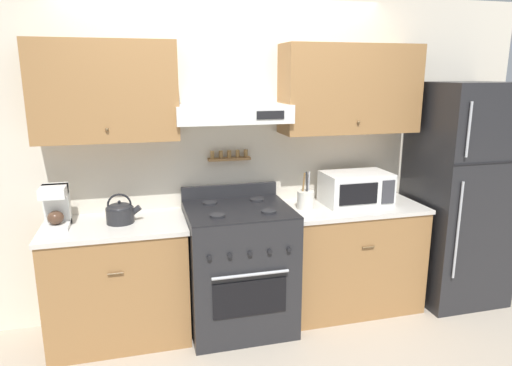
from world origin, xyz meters
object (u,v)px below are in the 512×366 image
object	(u,v)px
tea_kettle	(120,212)
coffee_maker	(56,205)
stove_range	(239,267)
microwave	(356,188)
refrigerator	(459,194)
utensil_crock	(306,199)

from	to	relation	value
tea_kettle	coffee_maker	world-z (taller)	coffee_maker
stove_range	microwave	size ratio (longest dim) A/B	1.98
tea_kettle	stove_range	bearing A→B (deg)	-4.92
stove_range	tea_kettle	xyz separation A→B (m)	(-0.85, 0.07, 0.49)
stove_range	tea_kettle	size ratio (longest dim) A/B	4.21
refrigerator	utensil_crock	distance (m)	1.37
utensil_crock	coffee_maker	bearing A→B (deg)	179.02
coffee_maker	tea_kettle	bearing A→B (deg)	-4.21
tea_kettle	coffee_maker	xyz separation A→B (m)	(-0.43, 0.03, 0.07)
stove_range	tea_kettle	distance (m)	0.98
coffee_maker	utensil_crock	bearing A→B (deg)	-0.98
stove_range	refrigerator	distance (m)	1.99
microwave	stove_range	bearing A→B (deg)	-174.83
stove_range	microwave	distance (m)	1.15
refrigerator	utensil_crock	bearing A→B (deg)	177.05
refrigerator	stove_range	bearing A→B (deg)	-179.92
coffee_maker	utensil_crock	xyz separation A→B (m)	(1.84, -0.03, -0.08)
coffee_maker	utensil_crock	size ratio (longest dim) A/B	1.00
refrigerator	tea_kettle	world-z (taller)	refrigerator
utensil_crock	tea_kettle	bearing A→B (deg)	-180.00
microwave	utensil_crock	bearing A→B (deg)	-177.69
refrigerator	coffee_maker	xyz separation A→B (m)	(-3.21, 0.10, 0.11)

